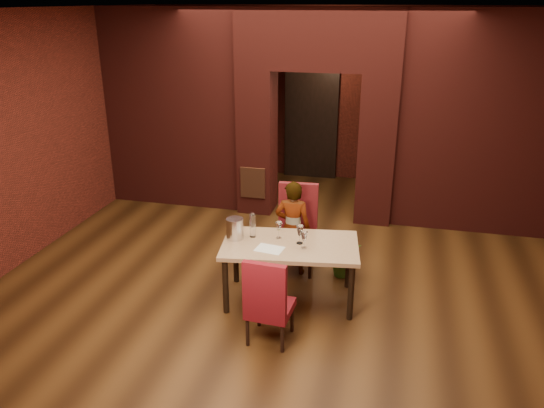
{
  "coord_description": "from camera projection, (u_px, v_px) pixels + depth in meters",
  "views": [
    {
      "loc": [
        1.25,
        -6.01,
        3.3
      ],
      "look_at": [
        -0.22,
        0.0,
        0.9
      ],
      "focal_mm": 35.0,
      "sensor_mm": 36.0,
      "label": 1
    }
  ],
  "objects": [
    {
      "name": "wine_glass_c",
      "position": [
        304.0,
        240.0,
        5.84
      ],
      "size": [
        0.08,
        0.08,
        0.2
      ],
      "primitive_type": null,
      "color": "white",
      "rests_on": "dining_table"
    },
    {
      "name": "pillar_left",
      "position": [
        257.0,
        142.0,
        8.52
      ],
      "size": [
        0.55,
        0.55,
        2.3
      ],
      "primitive_type": "cube",
      "color": "maroon",
      "rests_on": "ground"
    },
    {
      "name": "water_bottle",
      "position": [
        253.0,
        225.0,
        6.11
      ],
      "size": [
        0.07,
        0.07,
        0.3
      ],
      "primitive_type": "cylinder",
      "color": "white",
      "rests_on": "dining_table"
    },
    {
      "name": "wall_left",
      "position": [
        35.0,
        134.0,
        7.11
      ],
      "size": [
        0.04,
        8.0,
        3.2
      ],
      "primitive_type": "cube",
      "color": "maroon",
      "rests_on": "ground"
    },
    {
      "name": "ceiling",
      "position": [
        291.0,
        8.0,
        5.75
      ],
      "size": [
        7.0,
        8.0,
        0.04
      ],
      "primitive_type": "cube",
      "color": "silver",
      "rests_on": "ground"
    },
    {
      "name": "pillar_right",
      "position": [
        377.0,
        149.0,
        8.1
      ],
      "size": [
        0.55,
        0.55,
        2.3
      ],
      "primitive_type": "cube",
      "color": "maroon",
      "rests_on": "ground"
    },
    {
      "name": "tasting_sheet",
      "position": [
        270.0,
        249.0,
        5.85
      ],
      "size": [
        0.33,
        0.26,
        0.0
      ],
      "primitive_type": "cube",
      "rotation": [
        0.0,
        0.0,
        -0.14
      ],
      "color": "silver",
      "rests_on": "dining_table"
    },
    {
      "name": "person_seated",
      "position": [
        293.0,
        228.0,
        6.64
      ],
      "size": [
        0.46,
        0.31,
        1.24
      ],
      "primitive_type": "imported",
      "rotation": [
        0.0,
        0.0,
        3.17
      ],
      "color": "beige",
      "rests_on": "ground"
    },
    {
      "name": "wall_back",
      "position": [
        334.0,
        95.0,
        9.96
      ],
      "size": [
        7.0,
        0.04,
        3.2
      ],
      "primitive_type": "cube",
      "color": "maroon",
      "rests_on": "ground"
    },
    {
      "name": "chair_far",
      "position": [
        296.0,
        230.0,
        6.73
      ],
      "size": [
        0.54,
        0.54,
        1.11
      ],
      "primitive_type": "cube",
      "rotation": [
        0.0,
        0.0,
        0.07
      ],
      "color": "maroon",
      "rests_on": "ground"
    },
    {
      "name": "vent_panel",
      "position": [
        253.0,
        183.0,
        8.47
      ],
      "size": [
        0.4,
        0.03,
        0.5
      ],
      "primitive_type": "cube",
      "color": "brown",
      "rests_on": "ground"
    },
    {
      "name": "wine_glass_a",
      "position": [
        279.0,
        230.0,
        6.09
      ],
      "size": [
        0.08,
        0.08,
        0.2
      ],
      "primitive_type": null,
      "color": "white",
      "rests_on": "dining_table"
    },
    {
      "name": "wine_glass_b",
      "position": [
        300.0,
        235.0,
        5.95
      ],
      "size": [
        0.09,
        0.09,
        0.21
      ],
      "primitive_type": null,
      "color": "silver",
      "rests_on": "dining_table"
    },
    {
      "name": "chair_near",
      "position": [
        270.0,
        298.0,
        5.34
      ],
      "size": [
        0.46,
        0.46,
        0.96
      ],
      "primitive_type": "cube",
      "rotation": [
        0.0,
        0.0,
        3.08
      ],
      "color": "maroon",
      "rests_on": "ground"
    },
    {
      "name": "wall_front",
      "position": [
        129.0,
        354.0,
        2.71
      ],
      "size": [
        7.0,
        0.04,
        3.2
      ],
      "primitive_type": "cube",
      "color": "maroon",
      "rests_on": "ground"
    },
    {
      "name": "potted_plant",
      "position": [
        343.0,
        259.0,
        6.7
      ],
      "size": [
        0.53,
        0.53,
        0.44
      ],
      "primitive_type": "imported",
      "rotation": [
        0.0,
        0.0,
        0.76
      ],
      "color": "#2D631B",
      "rests_on": "ground"
    },
    {
      "name": "dining_table",
      "position": [
        290.0,
        272.0,
        6.11
      ],
      "size": [
        1.63,
        1.07,
        0.72
      ],
      "primitive_type": "cube",
      "rotation": [
        0.0,
        0.0,
        0.14
      ],
      "color": "tan",
      "rests_on": "ground"
    },
    {
      "name": "lintel",
      "position": [
        319.0,
        39.0,
        7.73
      ],
      "size": [
        2.45,
        0.55,
        0.9
      ],
      "primitive_type": "cube",
      "color": "maroon",
      "rests_on": "ground"
    },
    {
      "name": "wing_wall_right",
      "position": [
        479.0,
        125.0,
        7.62
      ],
      "size": [
        2.28,
        0.35,
        3.2
      ],
      "primitive_type": "cube",
      "color": "maroon",
      "rests_on": "ground"
    },
    {
      "name": "floor",
      "position": [
        288.0,
        269.0,
        6.91
      ],
      "size": [
        8.0,
        8.0,
        0.0
      ],
      "primitive_type": "plane",
      "color": "#432710",
      "rests_on": "ground"
    },
    {
      "name": "rear_door",
      "position": [
        311.0,
        124.0,
        10.19
      ],
      "size": [
        0.9,
        0.08,
        2.1
      ],
      "primitive_type": "cube",
      "color": "black",
      "rests_on": "ground"
    },
    {
      "name": "rear_door_frame",
      "position": [
        311.0,
        124.0,
        10.15
      ],
      "size": [
        1.02,
        0.04,
        2.22
      ],
      "primitive_type": "cube",
      "color": "black",
      "rests_on": "ground"
    },
    {
      "name": "wine_bucket",
      "position": [
        235.0,
        229.0,
        6.07
      ],
      "size": [
        0.2,
        0.2,
        0.25
      ],
      "primitive_type": "cylinder",
      "color": "silver",
      "rests_on": "dining_table"
    },
    {
      "name": "wing_wall_left",
      "position": [
        174.0,
        110.0,
        8.67
      ],
      "size": [
        2.28,
        0.35,
        3.2
      ],
      "primitive_type": "cube",
      "color": "maroon",
      "rests_on": "ground"
    }
  ]
}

